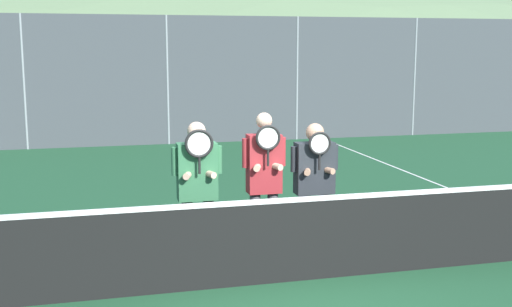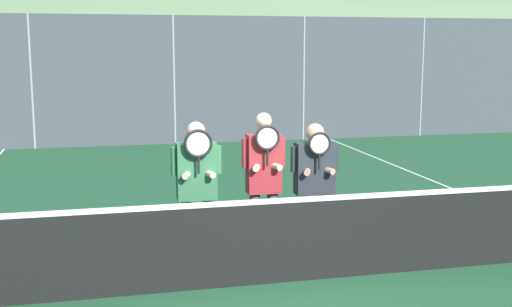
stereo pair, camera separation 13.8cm
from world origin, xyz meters
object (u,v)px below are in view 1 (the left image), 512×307
(player_center_right, at_px, (314,177))
(car_center, at_px, (276,103))
(player_leftmost, at_px, (197,182))
(player_center_left, at_px, (264,178))
(car_right_of_center, at_px, (418,100))
(car_left_of_center, at_px, (107,106))

(player_center_right, bearing_deg, car_center, 76.17)
(player_leftmost, height_order, car_center, player_leftmost)
(player_center_left, bearing_deg, car_center, 73.26)
(player_center_right, relative_size, car_center, 0.41)
(player_leftmost, xyz_separation_m, car_right_of_center, (9.42, 12.17, -0.19))
(car_left_of_center, bearing_deg, car_center, -2.83)
(car_left_of_center, bearing_deg, player_center_left, -82.71)
(player_leftmost, xyz_separation_m, car_left_of_center, (-0.75, 12.17, -0.15))
(car_left_of_center, bearing_deg, player_center_right, -79.47)
(car_right_of_center, bearing_deg, car_left_of_center, -179.99)
(player_leftmost, height_order, player_center_right, player_leftmost)
(player_leftmost, relative_size, player_center_left, 0.95)
(player_center_left, relative_size, car_left_of_center, 0.40)
(player_leftmost, distance_m, player_center_right, 1.49)
(car_left_of_center, distance_m, car_right_of_center, 10.17)
(player_center_left, height_order, car_center, player_center_left)
(player_center_right, xyz_separation_m, car_center, (2.91, 11.81, -0.13))
(player_center_right, height_order, car_center, car_center)
(player_leftmost, distance_m, car_center, 12.70)
(player_center_left, distance_m, player_center_right, 0.70)
(car_center, bearing_deg, car_right_of_center, 2.92)
(player_center_left, distance_m, car_left_of_center, 12.29)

